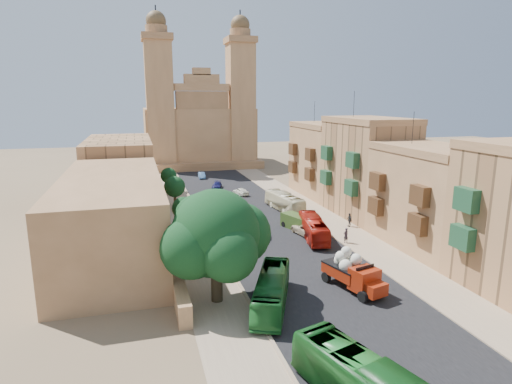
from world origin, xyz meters
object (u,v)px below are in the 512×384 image
bus_red_east (313,228)px  car_white_b (241,191)px  car_dkblue (217,185)px  church (199,127)px  street_tree_a (197,237)px  red_truck (353,272)px  street_tree_d (169,176)px  bus_green_north (272,290)px  car_cream (306,229)px  pedestrian_a (346,235)px  car_blue_a (260,233)px  bus_cream_east (284,202)px  pedestrian_c (349,220)px  olive_pickup (297,222)px  car_white_a (247,211)px  street_tree_b (183,208)px  ficus_tree (217,236)px  street_tree_c (175,187)px  car_blue_b (202,175)px

bus_red_east → car_white_b: bearing=-71.7°
car_dkblue → church: bearing=104.6°
street_tree_a → red_truck: size_ratio=0.70×
street_tree_d → bus_green_north: size_ratio=0.46×
red_truck → street_tree_a: bearing=143.9°
car_cream → car_dkblue: (-5.44, 30.55, -0.12)m
street_tree_a → pedestrian_a: size_ratio=2.56×
street_tree_d → bus_red_east: size_ratio=0.48×
bus_green_north → car_blue_a: 16.97m
bus_cream_east → pedestrian_a: 15.86m
street_tree_a → pedestrian_c: 22.53m
church → car_cream: 61.12m
pedestrian_a → car_dkblue: bearing=-91.9°
olive_pickup → car_white_a: size_ratio=1.18×
street_tree_b → pedestrian_a: bearing=-29.0°
red_truck → car_blue_a: (-3.97, 15.42, -0.88)m
church → bus_cream_east: bearing=-83.5°
church → ficus_tree: church is taller
car_white_a → pedestrian_a: (8.00, -14.58, 0.23)m
olive_pickup → bus_green_north: size_ratio=0.49×
car_blue_a → red_truck: bearing=-55.7°
street_tree_a → pedestrian_a: bearing=7.5°
street_tree_b → car_white_a: street_tree_b is taller
olive_pickup → car_white_b: bearing=96.1°
car_white_a → car_dkblue: size_ratio=1.04×
street_tree_c → bus_green_north: street_tree_c is taller
car_blue_a → car_dkblue: size_ratio=1.07×
church → bus_cream_east: 49.57m
red_truck → car_white_a: (-2.84, 25.89, -0.93)m
street_tree_c → olive_pickup: bearing=-46.9°
church → car_blue_b: (-2.36, -18.84, -8.91)m
ficus_tree → car_white_b: bearing=73.6°
pedestrian_c → pedestrian_a: bearing=-34.2°
red_truck → pedestrian_c: size_ratio=3.63×
red_truck → pedestrian_c: (8.61, 17.02, -0.69)m
car_cream → street_tree_d: bearing=-74.3°
red_truck → bus_cream_east: (3.19, 27.05, -0.27)m
street_tree_a → bus_cream_east: bearing=49.3°
car_white_b → car_blue_b: (-4.11, 17.72, -0.01)m
ficus_tree → bus_red_east: 19.35m
red_truck → bus_cream_east: bearing=83.3°
street_tree_b → car_blue_a: 10.30m
street_tree_b → street_tree_c: size_ratio=0.89×
street_tree_a → car_white_a: bearing=60.6°
olive_pickup → car_cream: 2.75m
street_tree_b → red_truck: street_tree_b is taller
bus_cream_east → car_blue_b: 30.78m
car_cream → street_tree_b: bearing=-31.7°
pedestrian_a → street_tree_a: bearing=-8.5°
ficus_tree → olive_pickup: size_ratio=1.98×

